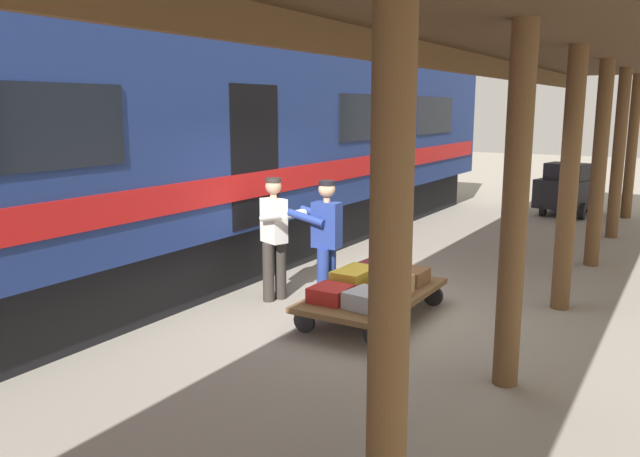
{
  "coord_description": "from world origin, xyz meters",
  "views": [
    {
      "loc": [
        -3.23,
        7.18,
        2.64
      ],
      "look_at": [
        0.75,
        0.59,
        1.15
      ],
      "focal_mm": 35.36,
      "sensor_mm": 36.0,
      "label": 1
    }
  ],
  "objects_px": {
    "suitcase_gray_aluminum": "(370,300)",
    "porter_by_door": "(275,235)",
    "porter_in_overalls": "(325,239)",
    "suitcase_maroon_trunk": "(375,270)",
    "suitcase_red_plastic": "(331,294)",
    "train_car": "(177,145)",
    "baggage_tug": "(568,190)",
    "suitcase_brown_leather": "(411,276)",
    "suitcase_yellow_case": "(355,279)",
    "suitcase_tan_vintage": "(392,286)",
    "luggage_cart": "(373,295)"
  },
  "relations": [
    {
      "from": "suitcase_gray_aluminum",
      "to": "porter_by_door",
      "type": "distance_m",
      "value": 1.92
    },
    {
      "from": "porter_in_overalls",
      "to": "suitcase_gray_aluminum",
      "type": "bearing_deg",
      "value": 145.67
    },
    {
      "from": "suitcase_gray_aluminum",
      "to": "porter_by_door",
      "type": "relative_size",
      "value": 0.3
    },
    {
      "from": "suitcase_maroon_trunk",
      "to": "suitcase_red_plastic",
      "type": "bearing_deg",
      "value": 90.0
    },
    {
      "from": "train_car",
      "to": "suitcase_red_plastic",
      "type": "relative_size",
      "value": 42.88
    },
    {
      "from": "porter_by_door",
      "to": "baggage_tug",
      "type": "height_order",
      "value": "porter_by_door"
    },
    {
      "from": "suitcase_maroon_trunk",
      "to": "suitcase_brown_leather",
      "type": "xyz_separation_m",
      "value": [
        -0.53,
        0.0,
        -0.01
      ]
    },
    {
      "from": "suitcase_maroon_trunk",
      "to": "suitcase_yellow_case",
      "type": "height_order",
      "value": "suitcase_yellow_case"
    },
    {
      "from": "suitcase_red_plastic",
      "to": "baggage_tug",
      "type": "height_order",
      "value": "baggage_tug"
    },
    {
      "from": "suitcase_tan_vintage",
      "to": "suitcase_maroon_trunk",
      "type": "bearing_deg",
      "value": -48.89
    },
    {
      "from": "train_car",
      "to": "suitcase_yellow_case",
      "type": "relative_size",
      "value": 31.1
    },
    {
      "from": "suitcase_maroon_trunk",
      "to": "suitcase_gray_aluminum",
      "type": "bearing_deg",
      "value": 113.58
    },
    {
      "from": "train_car",
      "to": "luggage_cart",
      "type": "bearing_deg",
      "value": 175.27
    },
    {
      "from": "suitcase_tan_vintage",
      "to": "porter_in_overalls",
      "type": "distance_m",
      "value": 1.12
    },
    {
      "from": "suitcase_yellow_case",
      "to": "porter_by_door",
      "type": "bearing_deg",
      "value": 0.46
    },
    {
      "from": "suitcase_maroon_trunk",
      "to": "suitcase_yellow_case",
      "type": "distance_m",
      "value": 0.6
    },
    {
      "from": "porter_by_door",
      "to": "suitcase_maroon_trunk",
      "type": "bearing_deg",
      "value": -153.49
    },
    {
      "from": "suitcase_maroon_trunk",
      "to": "suitcase_tan_vintage",
      "type": "relative_size",
      "value": 0.99
    },
    {
      "from": "suitcase_maroon_trunk",
      "to": "suitcase_red_plastic",
      "type": "height_order",
      "value": "suitcase_maroon_trunk"
    },
    {
      "from": "train_car",
      "to": "porter_by_door",
      "type": "relative_size",
      "value": 11.68
    },
    {
      "from": "train_car",
      "to": "porter_by_door",
      "type": "bearing_deg",
      "value": 171.55
    },
    {
      "from": "suitcase_brown_leather",
      "to": "suitcase_yellow_case",
      "type": "distance_m",
      "value": 0.8
    },
    {
      "from": "suitcase_red_plastic",
      "to": "porter_by_door",
      "type": "relative_size",
      "value": 0.27
    },
    {
      "from": "porter_in_overalls",
      "to": "suitcase_yellow_case",
      "type": "bearing_deg",
      "value": 169.53
    },
    {
      "from": "suitcase_gray_aluminum",
      "to": "porter_in_overalls",
      "type": "bearing_deg",
      "value": -34.33
    },
    {
      "from": "train_car",
      "to": "luggage_cart",
      "type": "xyz_separation_m",
      "value": [
        -3.52,
        0.29,
        -1.76
      ]
    },
    {
      "from": "baggage_tug",
      "to": "suitcase_gray_aluminum",
      "type": "bearing_deg",
      "value": 87.9
    },
    {
      "from": "suitcase_gray_aluminum",
      "to": "suitcase_brown_leather",
      "type": "distance_m",
      "value": 1.21
    },
    {
      "from": "train_car",
      "to": "suitcase_gray_aluminum",
      "type": "bearing_deg",
      "value": 166.69
    },
    {
      "from": "luggage_cart",
      "to": "suitcase_gray_aluminum",
      "type": "bearing_deg",
      "value": 113.58
    },
    {
      "from": "luggage_cart",
      "to": "baggage_tug",
      "type": "xyz_separation_m",
      "value": [
        -0.64,
        -9.56,
        0.33
      ]
    },
    {
      "from": "suitcase_red_plastic",
      "to": "porter_in_overalls",
      "type": "relative_size",
      "value": 0.27
    },
    {
      "from": "baggage_tug",
      "to": "suitcase_maroon_trunk",
      "type": "bearing_deg",
      "value": 84.27
    },
    {
      "from": "luggage_cart",
      "to": "baggage_tug",
      "type": "height_order",
      "value": "baggage_tug"
    },
    {
      "from": "suitcase_brown_leather",
      "to": "suitcase_tan_vintage",
      "type": "bearing_deg",
      "value": 90.0
    },
    {
      "from": "suitcase_gray_aluminum",
      "to": "suitcase_brown_leather",
      "type": "height_order",
      "value": "suitcase_gray_aluminum"
    },
    {
      "from": "suitcase_red_plastic",
      "to": "luggage_cart",
      "type": "bearing_deg",
      "value": -113.58
    },
    {
      "from": "suitcase_tan_vintage",
      "to": "suitcase_gray_aluminum",
      "type": "height_order",
      "value": "suitcase_tan_vintage"
    },
    {
      "from": "suitcase_maroon_trunk",
      "to": "suitcase_tan_vintage",
      "type": "xyz_separation_m",
      "value": [
        -0.53,
        0.6,
        0.01
      ]
    },
    {
      "from": "porter_by_door",
      "to": "porter_in_overalls",
      "type": "bearing_deg",
      "value": -172.29
    },
    {
      "from": "suitcase_gray_aluminum",
      "to": "baggage_tug",
      "type": "height_order",
      "value": "baggage_tug"
    },
    {
      "from": "porter_in_overalls",
      "to": "train_car",
      "type": "bearing_deg",
      "value": -4.15
    },
    {
      "from": "baggage_tug",
      "to": "suitcase_brown_leather",
      "type": "bearing_deg",
      "value": 87.62
    },
    {
      "from": "suitcase_brown_leather",
      "to": "suitcase_red_plastic",
      "type": "bearing_deg",
      "value": 66.42
    },
    {
      "from": "suitcase_gray_aluminum",
      "to": "suitcase_red_plastic",
      "type": "relative_size",
      "value": 1.1
    },
    {
      "from": "suitcase_brown_leather",
      "to": "porter_by_door",
      "type": "bearing_deg",
      "value": 19.25
    },
    {
      "from": "suitcase_yellow_case",
      "to": "suitcase_red_plastic",
      "type": "bearing_deg",
      "value": 90.0
    },
    {
      "from": "train_car",
      "to": "suitcase_gray_aluminum",
      "type": "distance_m",
      "value": 4.21
    },
    {
      "from": "train_car",
      "to": "suitcase_brown_leather",
      "type": "relative_size",
      "value": 42.92
    },
    {
      "from": "luggage_cart",
      "to": "baggage_tug",
      "type": "distance_m",
      "value": 9.59
    }
  ]
}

